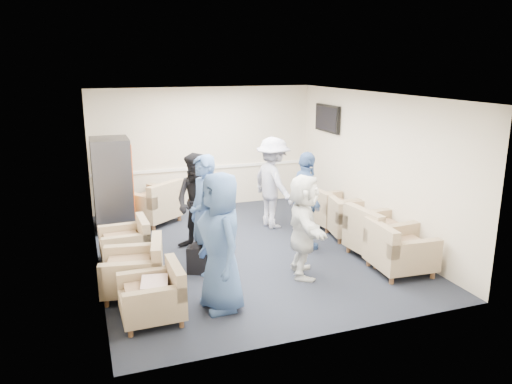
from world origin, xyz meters
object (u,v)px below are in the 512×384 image
object	(u,v)px
armchair_corner	(155,205)
armchair_right_midfar	(348,220)
vending_machine	(112,184)
armchair_right_near	(397,251)
armchair_left_far	(128,244)
person_mid_left	(204,215)
armchair_right_far	(330,210)
armchair_left_near	(156,297)
person_front_left	(221,242)
armchair_right_midnear	(378,236)
person_back_right	(273,183)
person_mid_right	(306,201)
person_front_right	(304,226)
person_back_left	(198,203)
armchair_left_mid	(137,272)

from	to	relation	value
armchair_corner	armchair_right_midfar	bearing A→B (deg)	110.35
armchair_corner	vending_machine	xyz separation A→B (m)	(-0.80, -0.07, 0.53)
armchair_right_near	armchair_corner	xyz separation A→B (m)	(-3.21, 3.80, 0.03)
armchair_left_far	armchair_corner	xyz separation A→B (m)	(0.73, 1.90, 0.07)
armchair_left_far	person_mid_left	xyz separation A→B (m)	(1.10, -0.86, 0.64)
armchair_right_far	person_mid_left	bearing A→B (deg)	110.54
armchair_left_near	armchair_corner	xyz separation A→B (m)	(0.59, 4.02, 0.07)
armchair_corner	person_front_left	world-z (taller)	person_front_left
armchair_left_far	armchair_right_midnear	distance (m)	4.20
armchair_right_far	person_back_right	distance (m)	1.29
vending_machine	person_front_left	size ratio (longest dim) A/B	0.96
armchair_left_far	armchair_right_near	bearing A→B (deg)	62.48
armchair_left_far	person_mid_right	distance (m)	3.12
person_front_left	armchair_left_near	bearing A→B (deg)	-94.34
vending_machine	person_back_right	xyz separation A→B (m)	(3.00, -0.97, 0.00)
armchair_left_near	armchair_right_midnear	distance (m)	3.97
person_back_right	person_mid_right	xyz separation A→B (m)	(0.11, -1.30, -0.04)
person_mid_right	armchair_corner	bearing A→B (deg)	46.20
person_mid_left	armchair_left_near	bearing A→B (deg)	-46.12
person_front_left	person_mid_right	xyz separation A→B (m)	(2.01, 1.66, -0.07)
vending_machine	person_front_right	world-z (taller)	vending_machine
person_mid_left	person_back_left	bearing A→B (deg)	163.68
armchair_left_mid	person_mid_right	world-z (taller)	person_mid_right
person_back_left	armchair_right_far	bearing A→B (deg)	54.30
armchair_right_far	person_front_right	distance (m)	2.57
vending_machine	armchair_left_far	bearing A→B (deg)	-87.72
armchair_right_midfar	person_front_right	xyz separation A→B (m)	(-1.55, -1.32, 0.48)
armchair_right_near	armchair_right_midfar	distance (m)	1.73
person_back_left	person_back_right	world-z (taller)	person_back_right
armchair_right_midfar	person_mid_left	world-z (taller)	person_mid_left
armchair_left_mid	armchair_corner	size ratio (longest dim) A/B	0.73
person_mid_right	armchair_right_far	bearing A→B (deg)	-44.94
person_back_left	person_front_left	bearing A→B (deg)	-49.75
person_front_left	person_front_right	distance (m)	1.60
armchair_left_mid	armchair_left_far	xyz separation A→B (m)	(-0.00, 1.28, -0.03)
armchair_right_midnear	person_back_left	distance (m)	3.12
armchair_right_midfar	armchair_left_near	bearing A→B (deg)	125.96
person_back_right	armchair_right_midfar	bearing A→B (deg)	-143.74
armchair_right_far	armchair_corner	distance (m)	3.59
armchair_left_mid	person_front_right	bearing A→B (deg)	95.00
person_back_left	person_back_right	size ratio (longest dim) A/B	0.95
armchair_right_midfar	armchair_corner	world-z (taller)	armchair_corner
armchair_right_near	person_mid_left	bearing A→B (deg)	73.54
armchair_right_midnear	person_front_right	bearing A→B (deg)	94.26
armchair_right_near	armchair_right_far	xyz separation A→B (m)	(0.10, 2.42, -0.02)
person_back_left	person_front_right	xyz separation A→B (m)	(1.27, -1.57, -0.06)
armchair_corner	person_mid_right	size ratio (longest dim) A/B	0.76
armchair_right_far	armchair_corner	xyz separation A→B (m)	(-3.31, 1.39, 0.05)
armchair_right_midnear	armchair_left_far	bearing A→B (deg)	67.59
armchair_left_mid	person_mid_right	bearing A→B (deg)	115.43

